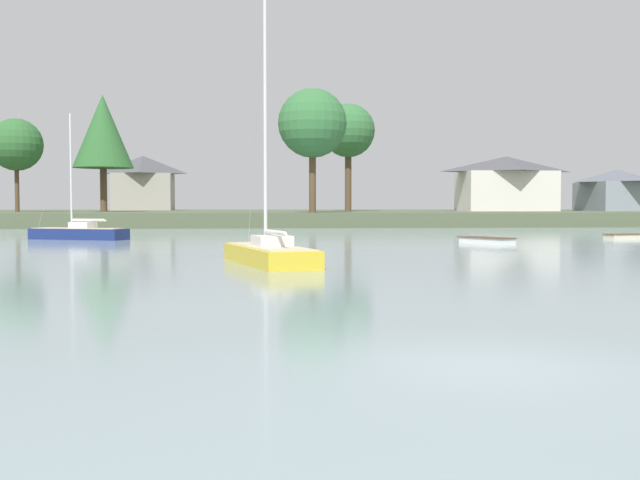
% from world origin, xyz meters
% --- Properties ---
extents(ground_plane, '(427.81, 427.81, 0.00)m').
position_xyz_m(ground_plane, '(0.00, 0.00, 0.00)').
color(ground_plane, gray).
extents(far_shore_bank, '(192.52, 52.78, 1.52)m').
position_xyz_m(far_shore_bank, '(0.00, 90.52, 0.76)').
color(far_shore_bank, '#4C563D').
rests_on(far_shore_bank, ground).
extents(dinghy_cream, '(2.75, 1.74, 0.50)m').
position_xyz_m(dinghy_cream, '(21.54, 38.62, 0.13)').
color(dinghy_cream, beige).
rests_on(dinghy_cream, ground).
extents(sailboat_navy, '(6.91, 4.30, 8.93)m').
position_xyz_m(sailboat_navy, '(-14.99, 41.50, 0.21)').
color(sailboat_navy, navy).
rests_on(sailboat_navy, ground).
extents(sailboat_yellow, '(3.77, 7.25, 10.98)m').
position_xyz_m(sailboat_yellow, '(-2.71, 19.20, 0.22)').
color(sailboat_yellow, gold).
rests_on(sailboat_yellow, ground).
extents(dinghy_white, '(2.98, 3.70, 0.55)m').
position_xyz_m(dinghy_white, '(10.55, 33.62, 0.14)').
color(dinghy_white, white).
rests_on(dinghy_white, ground).
extents(mooring_buoy_orange, '(0.40, 0.40, 0.45)m').
position_xyz_m(mooring_buoy_orange, '(-18.59, 52.65, 0.07)').
color(mooring_buoy_orange, orange).
rests_on(mooring_buoy_orange, ground).
extents(shore_tree_inland_b, '(6.73, 6.73, 13.51)m').
position_xyz_m(shore_tree_inland_b, '(8.65, 84.90, 11.55)').
color(shore_tree_inland_b, brown).
rests_on(shore_tree_inland_b, far_shore_bank).
extents(shore_tree_center_left, '(6.93, 6.93, 13.55)m').
position_xyz_m(shore_tree_center_left, '(-20.65, 79.81, 10.77)').
color(shore_tree_center_left, brown).
rests_on(shore_tree_center_left, far_shore_bank).
extents(shore_tree_far_right, '(5.89, 5.89, 10.53)m').
position_xyz_m(shore_tree_far_right, '(-29.94, 78.19, 9.07)').
color(shore_tree_far_right, brown).
rests_on(shore_tree_far_right, far_shore_bank).
extents(shore_tree_center, '(7.14, 7.14, 12.81)m').
position_xyz_m(shore_tree_center, '(2.81, 68.19, 10.70)').
color(shore_tree_center, brown).
rests_on(shore_tree_center, far_shore_bank).
extents(cottage_behind_trees, '(12.25, 8.38, 6.97)m').
position_xyz_m(cottage_behind_trees, '(28.87, 84.28, 5.11)').
color(cottage_behind_trees, silver).
rests_on(cottage_behind_trees, far_shore_bank).
extents(cottage_eastern, '(9.17, 6.77, 7.95)m').
position_xyz_m(cottage_eastern, '(-19.34, 102.74, 5.63)').
color(cottage_eastern, '#9E998E').
rests_on(cottage_eastern, far_shore_bank).
extents(cottage_near_water, '(8.41, 10.70, 5.40)m').
position_xyz_m(cottage_near_water, '(44.06, 85.07, 4.31)').
color(cottage_near_water, gray).
rests_on(cottage_near_water, far_shore_bank).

